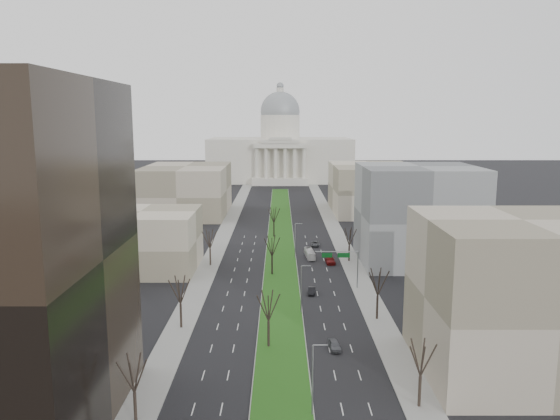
{
  "coord_description": "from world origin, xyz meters",
  "views": [
    {
      "loc": [
        -0.24,
        -41.11,
        35.81
      ],
      "look_at": [
        -0.16,
        109.44,
        10.13
      ],
      "focal_mm": 35.0,
      "sensor_mm": 36.0,
      "label": 1
    }
  ],
  "objects_px": {
    "car_black": "(312,291)",
    "box_van": "(310,254)",
    "car_red": "(330,260)",
    "car_grey_near": "(334,345)",
    "car_grey_far": "(315,244)"
  },
  "relations": [
    {
      "from": "car_grey_far",
      "to": "box_van",
      "type": "bearing_deg",
      "value": -95.04
    },
    {
      "from": "car_black",
      "to": "box_van",
      "type": "relative_size",
      "value": 0.5
    },
    {
      "from": "car_black",
      "to": "car_grey_near",
      "type": "bearing_deg",
      "value": -80.87
    },
    {
      "from": "car_black",
      "to": "box_van",
      "type": "bearing_deg",
      "value": 92.64
    },
    {
      "from": "car_grey_far",
      "to": "car_black",
      "type": "bearing_deg",
      "value": -90.05
    },
    {
      "from": "box_van",
      "to": "car_black",
      "type": "bearing_deg",
      "value": -97.31
    },
    {
      "from": "car_grey_near",
      "to": "box_van",
      "type": "distance_m",
      "value": 56.1
    },
    {
      "from": "car_red",
      "to": "car_grey_far",
      "type": "bearing_deg",
      "value": 96.88
    },
    {
      "from": "car_grey_near",
      "to": "car_grey_far",
      "type": "distance_m",
      "value": 69.26
    },
    {
      "from": "car_black",
      "to": "box_van",
      "type": "xyz_separation_m",
      "value": [
        1.19,
        28.96,
        0.46
      ]
    },
    {
      "from": "car_grey_far",
      "to": "box_van",
      "type": "distance_m",
      "value": 13.36
    },
    {
      "from": "car_grey_near",
      "to": "car_black",
      "type": "relative_size",
      "value": 1.02
    },
    {
      "from": "car_black",
      "to": "car_red",
      "type": "distance_m",
      "value": 24.51
    },
    {
      "from": "car_grey_near",
      "to": "car_grey_far",
      "type": "xyz_separation_m",
      "value": [
        1.46,
        69.25,
        -0.05
      ]
    },
    {
      "from": "car_grey_near",
      "to": "box_van",
      "type": "xyz_separation_m",
      "value": [
        -0.78,
        56.09,
        0.42
      ]
    }
  ]
}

